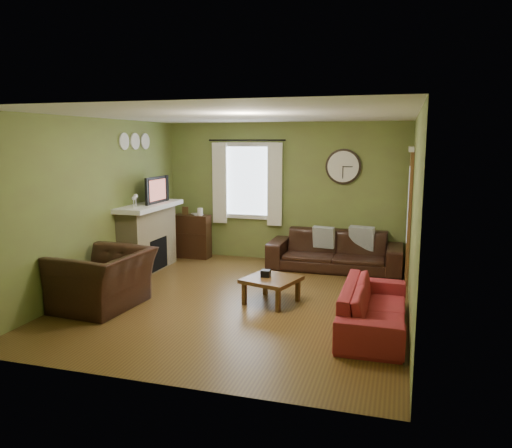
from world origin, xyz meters
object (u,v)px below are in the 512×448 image
(bookshelf, at_px, (192,236))
(armchair, at_px, (103,280))
(sofa_red, at_px, (374,307))
(coffee_table, at_px, (271,290))
(sofa_brown, at_px, (335,251))

(bookshelf, bearing_deg, armchair, -89.23)
(sofa_red, height_order, coffee_table, sofa_red)
(sofa_red, xyz_separation_m, armchair, (-3.59, -0.23, 0.12))
(sofa_red, distance_m, armchair, 3.60)
(sofa_red, distance_m, coffee_table, 1.57)
(bookshelf, xyz_separation_m, coffee_table, (2.19, -2.25, -0.24))
(sofa_brown, bearing_deg, bookshelf, 177.33)
(bookshelf, distance_m, coffee_table, 3.15)
(sofa_brown, distance_m, coffee_table, 2.21)
(bookshelf, height_order, sofa_brown, bookshelf)
(bookshelf, relative_size, armchair, 0.70)
(bookshelf, bearing_deg, sofa_red, -38.17)
(armchair, bearing_deg, sofa_brown, 141.29)
(coffee_table, bearing_deg, sofa_red, -22.94)
(bookshelf, relative_size, sofa_brown, 0.36)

